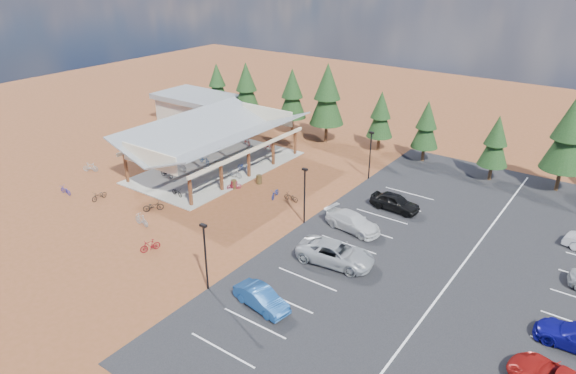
{
  "coord_description": "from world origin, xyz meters",
  "views": [
    {
      "loc": [
        27.01,
        -30.9,
        21.37
      ],
      "look_at": [
        1.93,
        3.85,
        1.95
      ],
      "focal_mm": 32.0,
      "sensor_mm": 36.0,
      "label": 1
    }
  ],
  "objects_px": {
    "trash_bin_0": "(234,184)",
    "bike_16": "(291,197)",
    "bike_15": "(234,185)",
    "bike_5": "(235,173)",
    "bike_pavilion": "(215,134)",
    "outbuilding": "(196,108)",
    "car_1": "(261,298)",
    "bike_11": "(150,245)",
    "bike_1": "(181,165)",
    "bike_3": "(247,141)",
    "bike_4": "(177,192)",
    "bike_0": "(167,173)",
    "bike_8": "(99,196)",
    "car_2": "(336,253)",
    "bike_7": "(268,145)",
    "bike_9": "(90,167)",
    "lamp_post_0": "(205,252)",
    "bike_2": "(204,159)",
    "bike_14": "(275,193)",
    "bike_6": "(244,166)",
    "car_4": "(395,202)",
    "bike_10": "(65,190)",
    "lamp_post_2": "(370,152)",
    "car_3": "(353,222)",
    "bike_13": "(142,220)",
    "lamp_post_1": "(305,192)",
    "bike_12": "(153,206)",
    "trash_bin_1": "(259,179)"
  },
  "relations": [
    {
      "from": "bike_8",
      "to": "bike_14",
      "type": "height_order",
      "value": "bike_14"
    },
    {
      "from": "outbuilding",
      "to": "bike_3",
      "type": "distance_m",
      "value": 12.63
    },
    {
      "from": "bike_8",
      "to": "car_2",
      "type": "distance_m",
      "value": 24.3
    },
    {
      "from": "trash_bin_0",
      "to": "lamp_post_2",
      "type": "bearing_deg",
      "value": 45.83
    },
    {
      "from": "bike_2",
      "to": "bike_14",
      "type": "relative_size",
      "value": 0.93
    },
    {
      "from": "bike_5",
      "to": "bike_16",
      "type": "bearing_deg",
      "value": -112.06
    },
    {
      "from": "car_3",
      "to": "bike_2",
      "type": "bearing_deg",
      "value": 89.17
    },
    {
      "from": "car_3",
      "to": "car_4",
      "type": "bearing_deg",
      "value": -3.92
    },
    {
      "from": "lamp_post_1",
      "to": "bike_9",
      "type": "xyz_separation_m",
      "value": [
        -25.29,
        -3.84,
        -2.48
      ]
    },
    {
      "from": "bike_15",
      "to": "bike_5",
      "type": "bearing_deg",
      "value": -13.77
    },
    {
      "from": "bike_5",
      "to": "car_2",
      "type": "relative_size",
      "value": 0.28
    },
    {
      "from": "bike_15",
      "to": "car_4",
      "type": "height_order",
      "value": "car_4"
    },
    {
      "from": "bike_11",
      "to": "trash_bin_1",
      "type": "bearing_deg",
      "value": 115.13
    },
    {
      "from": "bike_1",
      "to": "bike_8",
      "type": "height_order",
      "value": "bike_1"
    },
    {
      "from": "car_3",
      "to": "outbuilding",
      "type": "bearing_deg",
      "value": 75.14
    },
    {
      "from": "lamp_post_0",
      "to": "bike_6",
      "type": "distance_m",
      "value": 21.82
    },
    {
      "from": "lamp_post_1",
      "to": "bike_10",
      "type": "distance_m",
      "value": 24.06
    },
    {
      "from": "bike_1",
      "to": "bike_11",
      "type": "relative_size",
      "value": 1.12
    },
    {
      "from": "trash_bin_0",
      "to": "bike_1",
      "type": "bearing_deg",
      "value": 179.54
    },
    {
      "from": "bike_5",
      "to": "bike_11",
      "type": "height_order",
      "value": "bike_5"
    },
    {
      "from": "bike_pavilion",
      "to": "bike_9",
      "type": "relative_size",
      "value": 11.66
    },
    {
      "from": "car_4",
      "to": "bike_9",
      "type": "bearing_deg",
      "value": 111.73
    },
    {
      "from": "lamp_post_0",
      "to": "bike_12",
      "type": "relative_size",
      "value": 2.77
    },
    {
      "from": "outbuilding",
      "to": "bike_15",
      "type": "relative_size",
      "value": 7.49
    },
    {
      "from": "bike_1",
      "to": "bike_13",
      "type": "bearing_deg",
      "value": -141.29
    },
    {
      "from": "bike_8",
      "to": "bike_16",
      "type": "distance_m",
      "value": 18.31
    },
    {
      "from": "trash_bin_0",
      "to": "bike_16",
      "type": "xyz_separation_m",
      "value": [
        6.33,
        0.98,
        -0.04
      ]
    },
    {
      "from": "bike_15",
      "to": "bike_pavilion",
      "type": "bearing_deg",
      "value": 4.82
    },
    {
      "from": "bike_pavilion",
      "to": "bike_9",
      "type": "xyz_separation_m",
      "value": [
        -10.29,
        -8.84,
        -3.32
      ]
    },
    {
      "from": "bike_10",
      "to": "bike_pavilion",
      "type": "bearing_deg",
      "value": 152.38
    },
    {
      "from": "lamp_post_2",
      "to": "bike_8",
      "type": "height_order",
      "value": "lamp_post_2"
    },
    {
      "from": "bike_0",
      "to": "bike_15",
      "type": "xyz_separation_m",
      "value": [
        7.64,
        1.93,
        -0.12
      ]
    },
    {
      "from": "lamp_post_2",
      "to": "bike_16",
      "type": "bearing_deg",
      "value": -110.9
    },
    {
      "from": "bike_pavilion",
      "to": "outbuilding",
      "type": "relative_size",
      "value": 1.76
    },
    {
      "from": "lamp_post_2",
      "to": "bike_13",
      "type": "relative_size",
      "value": 2.91
    },
    {
      "from": "bike_3",
      "to": "bike_4",
      "type": "relative_size",
      "value": 0.98
    },
    {
      "from": "bike_7",
      "to": "bike_8",
      "type": "relative_size",
      "value": 1.07
    },
    {
      "from": "bike_4",
      "to": "lamp_post_0",
      "type": "bearing_deg",
      "value": -117.02
    },
    {
      "from": "lamp_post_0",
      "to": "bike_15",
      "type": "xyz_separation_m",
      "value": [
        -9.6,
        13.71,
        -2.53
      ]
    },
    {
      "from": "bike_7",
      "to": "bike_9",
      "type": "distance_m",
      "value": 20.1
    },
    {
      "from": "bike_6",
      "to": "car_1",
      "type": "relative_size",
      "value": 0.37
    },
    {
      "from": "bike_0",
      "to": "bike_5",
      "type": "bearing_deg",
      "value": -57.02
    },
    {
      "from": "trash_bin_1",
      "to": "bike_7",
      "type": "distance_m",
      "value": 9.77
    },
    {
      "from": "bike_0",
      "to": "bike_3",
      "type": "bearing_deg",
      "value": -2.46
    },
    {
      "from": "car_3",
      "to": "car_4",
      "type": "relative_size",
      "value": 1.11
    },
    {
      "from": "bike_16",
      "to": "car_1",
      "type": "xyz_separation_m",
      "value": [
        7.82,
        -14.32,
        0.32
      ]
    },
    {
      "from": "bike_0",
      "to": "bike_13",
      "type": "distance_m",
      "value": 10.34
    },
    {
      "from": "bike_5",
      "to": "bike_pavilion",
      "type": "bearing_deg",
      "value": 56.07
    },
    {
      "from": "bike_9",
      "to": "bike_5",
      "type": "bearing_deg",
      "value": -92.84
    },
    {
      "from": "lamp_post_1",
      "to": "trash_bin_0",
      "type": "distance_m",
      "value": 10.3
    }
  ]
}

